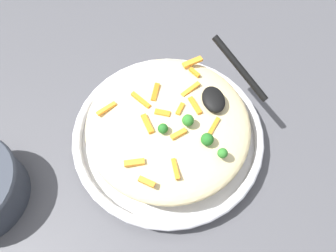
# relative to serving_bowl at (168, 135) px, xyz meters

# --- Properties ---
(ground_plane) EXTENTS (2.40, 2.40, 0.00)m
(ground_plane) POSITION_rel_serving_bowl_xyz_m (0.00, 0.00, -0.02)
(ground_plane) COLOR #4C4C51
(serving_bowl) EXTENTS (0.36, 0.36, 0.04)m
(serving_bowl) POSITION_rel_serving_bowl_xyz_m (0.00, 0.00, 0.00)
(serving_bowl) COLOR silver
(serving_bowl) RESTS_ON ground_plane
(pasta_mound) EXTENTS (0.30, 0.30, 0.07)m
(pasta_mound) POSITION_rel_serving_bowl_xyz_m (0.00, 0.00, 0.04)
(pasta_mound) COLOR beige
(pasta_mound) RESTS_ON serving_bowl
(carrot_piece_0) EXTENTS (0.04, 0.02, 0.01)m
(carrot_piece_0) POSITION_rel_serving_bowl_xyz_m (0.05, 0.01, 0.08)
(carrot_piece_0) COLOR orange
(carrot_piece_0) RESTS_ON pasta_mound
(carrot_piece_1) EXTENTS (0.03, 0.04, 0.01)m
(carrot_piece_1) POSITION_rel_serving_bowl_xyz_m (0.05, -0.05, 0.08)
(carrot_piece_1) COLOR orange
(carrot_piece_1) RESTS_ON pasta_mound
(carrot_piece_2) EXTENTS (0.02, 0.03, 0.01)m
(carrot_piece_2) POSITION_rel_serving_bowl_xyz_m (-0.04, -0.01, 0.08)
(carrot_piece_2) COLOR orange
(carrot_piece_2) RESTS_ON pasta_mound
(carrot_piece_3) EXTENTS (0.02, 0.04, 0.01)m
(carrot_piece_3) POSITION_rel_serving_bowl_xyz_m (0.11, -0.07, 0.07)
(carrot_piece_3) COLOR orange
(carrot_piece_3) RESTS_ON pasta_mound
(carrot_piece_4) EXTENTS (0.04, 0.03, 0.01)m
(carrot_piece_4) POSITION_rel_serving_bowl_xyz_m (0.04, 0.04, 0.08)
(carrot_piece_4) COLOR orange
(carrot_piece_4) RESTS_ON pasta_mound
(carrot_piece_5) EXTENTS (0.04, 0.02, 0.01)m
(carrot_piece_5) POSITION_rel_serving_bowl_xyz_m (-0.01, 0.04, 0.08)
(carrot_piece_5) COLOR orange
(carrot_piece_5) RESTS_ON pasta_mound
(carrot_piece_6) EXTENTS (0.02, 0.02, 0.01)m
(carrot_piece_6) POSITION_rel_serving_bowl_xyz_m (0.01, -0.02, 0.08)
(carrot_piece_6) COLOR orange
(carrot_piece_6) RESTS_ON pasta_mound
(carrot_piece_7) EXTENTS (0.04, 0.01, 0.01)m
(carrot_piece_7) POSITION_rel_serving_bowl_xyz_m (-0.10, 0.01, 0.07)
(carrot_piece_7) COLOR orange
(carrot_piece_7) RESTS_ON pasta_mound
(carrot_piece_8) EXTENTS (0.02, 0.03, 0.01)m
(carrot_piece_8) POSITION_rel_serving_bowl_xyz_m (0.01, 0.01, 0.08)
(carrot_piece_8) COLOR orange
(carrot_piece_8) RESTS_ON pasta_mound
(carrot_piece_9) EXTENTS (0.02, 0.04, 0.01)m
(carrot_piece_9) POSITION_rel_serving_bowl_xyz_m (0.04, 0.10, 0.07)
(carrot_piece_9) COLOR orange
(carrot_piece_9) RESTS_ON pasta_mound
(carrot_piece_10) EXTENTS (0.01, 0.03, 0.01)m
(carrot_piece_10) POSITION_rel_serving_bowl_xyz_m (-0.07, 0.07, 0.07)
(carrot_piece_10) COLOR orange
(carrot_piece_10) RESTS_ON pasta_mound
(carrot_piece_11) EXTENTS (0.03, 0.03, 0.01)m
(carrot_piece_11) POSITION_rel_serving_bowl_xyz_m (-0.04, -0.07, 0.07)
(carrot_piece_11) COLOR orange
(carrot_piece_11) RESTS_ON pasta_mound
(carrot_piece_12) EXTENTS (0.02, 0.03, 0.01)m
(carrot_piece_12) POSITION_rel_serving_bowl_xyz_m (-0.11, 0.06, 0.07)
(carrot_piece_12) COLOR orange
(carrot_piece_12) RESTS_ON pasta_mound
(carrot_piece_13) EXTENTS (0.04, 0.02, 0.01)m
(carrot_piece_13) POSITION_rel_serving_bowl_xyz_m (0.01, -0.05, 0.08)
(carrot_piece_13) COLOR orange
(carrot_piece_13) RESTS_ON pasta_mound
(carrot_piece_14) EXTENTS (0.02, 0.02, 0.01)m
(carrot_piece_14) POSITION_rel_serving_bowl_xyz_m (0.08, -0.07, 0.07)
(carrot_piece_14) COLOR orange
(carrot_piece_14) RESTS_ON pasta_mound
(broccoli_floret_0) EXTENTS (0.02, 0.02, 0.02)m
(broccoli_floret_0) POSITION_rel_serving_bowl_xyz_m (-0.09, -0.07, 0.08)
(broccoli_floret_0) COLOR #296820
(broccoli_floret_0) RESTS_ON pasta_mound
(broccoli_floret_1) EXTENTS (0.02, 0.02, 0.02)m
(broccoli_floret_1) POSITION_rel_serving_bowl_xyz_m (-0.03, 0.01, 0.09)
(broccoli_floret_1) COLOR #205B1C
(broccoli_floret_1) RESTS_ON pasta_mound
(broccoli_floret_2) EXTENTS (0.02, 0.02, 0.02)m
(broccoli_floret_2) POSITION_rel_serving_bowl_xyz_m (-0.06, -0.05, 0.08)
(broccoli_floret_2) COLOR #205B1C
(broccoli_floret_2) RESTS_ON pasta_mound
(broccoli_floret_3) EXTENTS (0.02, 0.02, 0.03)m
(broccoli_floret_3) POSITION_rel_serving_bowl_xyz_m (-0.02, -0.03, 0.09)
(broccoli_floret_3) COLOR #296820
(broccoli_floret_3) RESTS_ON pasta_mound
(serving_spoon) EXTENTS (0.12, 0.12, 0.07)m
(serving_spoon) POSITION_rel_serving_bowl_xyz_m (0.02, -0.10, 0.09)
(serving_spoon) COLOR black
(serving_spoon) RESTS_ON pasta_mound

